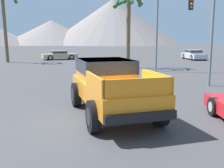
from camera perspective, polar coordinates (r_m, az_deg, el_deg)
The scene contains 8 objects.
ground_plane at distance 8.79m, azimuth -0.58°, elevation -7.47°, with size 320.00×320.00×0.00m, color #424244.
orange_pickup_truck at distance 9.30m, azimuth -0.53°, elevation 0.31°, with size 3.33×5.57×1.86m.
parked_car_tan at distance 34.71m, azimuth -11.38°, elevation 6.20°, with size 4.72×3.29×1.12m.
parked_car_silver at distance 35.63m, azimuth 17.37°, elevation 6.13°, with size 2.20×4.43×1.24m.
traffic_light_main at distance 22.02m, azimuth 12.74°, elevation 13.64°, with size 3.08×0.38×6.09m.
palm_tree_tall at distance 32.33m, azimuth -22.47°, elevation 15.30°, with size 2.95×2.83×8.17m.
palm_tree_short at distance 24.24m, azimuth 3.68°, elevation 15.78°, with size 2.76×2.66×6.85m.
distant_mountain_range at distance 129.55m, azimuth -14.88°, elevation 12.36°, with size 137.46×80.39×21.79m.
Camera 1 is at (-0.04, -8.40, 2.60)m, focal length 42.00 mm.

